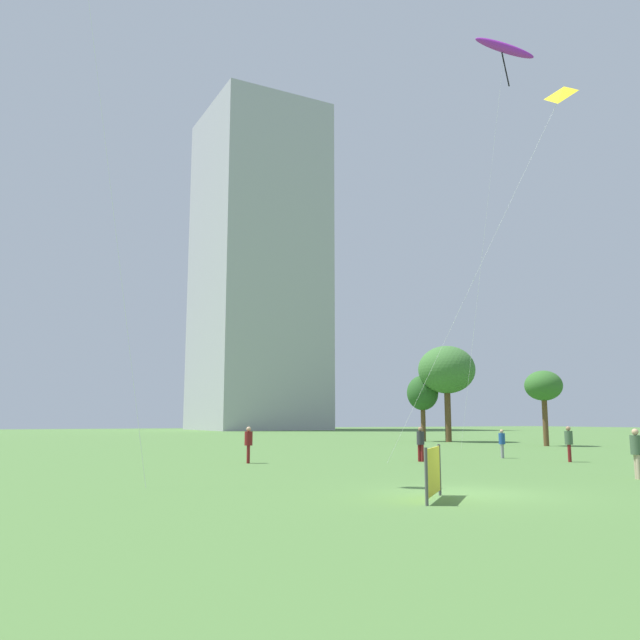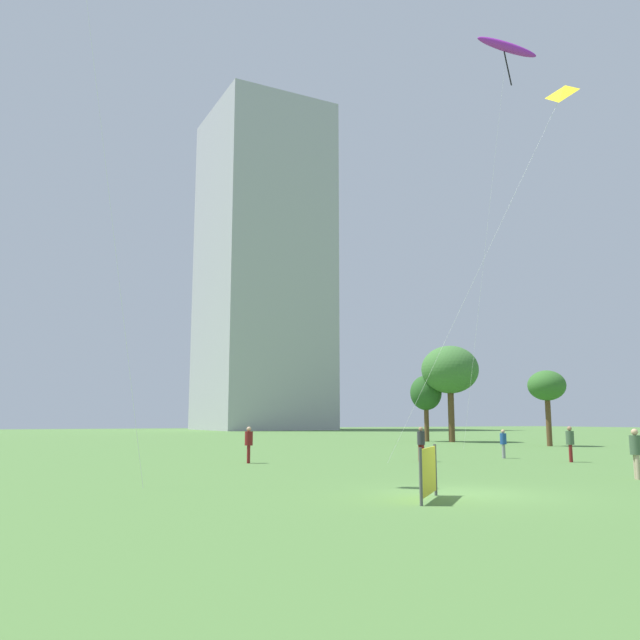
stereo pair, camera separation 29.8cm
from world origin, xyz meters
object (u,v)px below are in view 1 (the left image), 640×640
(park_tree_0, at_px, (447,370))
(park_tree_1, at_px, (423,394))
(person_standing_2, at_px, (421,441))
(person_standing_3, at_px, (502,442))
(person_standing_0, at_px, (569,441))
(park_tree_2, at_px, (544,387))
(kite_flying_0, at_px, (504,49))
(event_banner, at_px, (433,471))
(kite_flying_2, at_px, (559,97))
(distant_highrise_0, at_px, (258,267))
(person_standing_4, at_px, (636,450))
(person_standing_1, at_px, (248,442))

(park_tree_0, distance_m, park_tree_1, 3.37)
(person_standing_2, bearing_deg, person_standing_3, -106.79)
(park_tree_0, height_order, park_tree_1, park_tree_0)
(person_standing_0, distance_m, park_tree_2, 20.57)
(kite_flying_0, bearing_deg, event_banner, -138.02)
(person_standing_2, relative_size, kite_flying_2, 0.09)
(kite_flying_2, bearing_deg, event_banner, -149.67)
(kite_flying_2, bearing_deg, park_tree_1, 68.98)
(person_standing_0, distance_m, park_tree_0, 29.51)
(person_standing_2, distance_m, distant_highrise_0, 107.02)
(event_banner, bearing_deg, park_tree_0, 51.95)
(person_standing_2, bearing_deg, person_standing_4, 165.27)
(person_standing_1, distance_m, kite_flying_2, 24.59)
(park_tree_0, height_order, park_tree_2, park_tree_0)
(person_standing_3, distance_m, kite_flying_2, 18.97)
(person_standing_1, relative_size, park_tree_1, 0.28)
(person_standing_4, xyz_separation_m, kite_flying_2, (5.47, 7.43, 18.28))
(person_standing_1, distance_m, park_tree_2, 29.91)
(kite_flying_0, xyz_separation_m, event_banner, (-22.05, -19.83, -28.98))
(park_tree_1, bearing_deg, kite_flying_0, -104.43)
(park_tree_1, relative_size, park_tree_2, 1.05)
(person_standing_3, height_order, distant_highrise_0, distant_highrise_0)
(person_standing_4, distance_m, kite_flying_0, 35.96)
(person_standing_3, distance_m, distant_highrise_0, 105.28)
(park_tree_1, relative_size, distant_highrise_0, 0.09)
(event_banner, bearing_deg, kite_flying_2, 30.33)
(park_tree_2, bearing_deg, park_tree_0, 95.56)
(park_tree_1, height_order, distant_highrise_0, distant_highrise_0)
(person_standing_1, height_order, distant_highrise_0, distant_highrise_0)
(kite_flying_0, xyz_separation_m, park_tree_0, (5.92, 15.89, -22.97))
(kite_flying_2, distance_m, park_tree_0, 31.88)
(person_standing_1, bearing_deg, distant_highrise_0, -179.91)
(kite_flying_2, xyz_separation_m, park_tree_2, (13.41, 15.44, -14.59))
(event_banner, bearing_deg, person_standing_0, 32.05)
(person_standing_0, relative_size, kite_flying_0, 0.06)
(park_tree_2, bearing_deg, person_standing_3, -142.75)
(person_standing_3, height_order, kite_flying_0, kite_flying_0)
(park_tree_0, bearing_deg, person_standing_1, -144.02)
(person_standing_1, distance_m, park_tree_0, 34.22)
(person_standing_0, distance_m, person_standing_4, 9.50)
(park_tree_2, xyz_separation_m, event_banner, (-29.05, -24.59, -3.97))
(distant_highrise_0, bearing_deg, person_standing_0, -103.70)
(person_standing_1, relative_size, park_tree_2, 0.29)
(kite_flying_0, height_order, distant_highrise_0, distant_highrise_0)
(distant_highrise_0, bearing_deg, person_standing_3, -104.63)
(person_standing_0, distance_m, park_tree_1, 30.72)
(person_standing_4, bearing_deg, person_standing_2, -141.11)
(person_standing_3, bearing_deg, park_tree_0, 23.96)
(person_standing_1, bearing_deg, park_tree_1, 151.43)
(kite_flying_0, distance_m, distant_highrise_0, 92.52)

